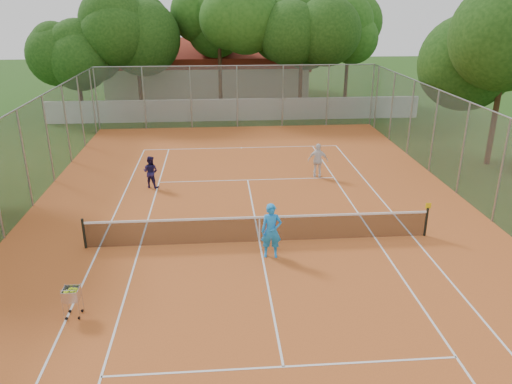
{
  "coord_description": "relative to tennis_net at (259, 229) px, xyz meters",
  "views": [
    {
      "loc": [
        -1.37,
        -15.56,
        7.9
      ],
      "look_at": [
        0.0,
        1.5,
        1.3
      ],
      "focal_mm": 35.0,
      "sensor_mm": 36.0,
      "label": 1
    }
  ],
  "objects": [
    {
      "name": "player_near",
      "position": [
        0.29,
        -1.09,
        0.43
      ],
      "size": [
        0.71,
        0.49,
        1.84
      ],
      "primitive_type": "imported",
      "rotation": [
        0.0,
        0.0,
        -0.08
      ],
      "color": "#1B89EC",
      "rests_on": "court_pad"
    },
    {
      "name": "court_pad",
      "position": [
        0.0,
        0.0,
        -0.5
      ],
      "size": [
        18.0,
        34.0,
        0.02
      ],
      "primitive_type": "cube",
      "color": "#C25E25",
      "rests_on": "ground"
    },
    {
      "name": "tennis_net",
      "position": [
        0.0,
        0.0,
        0.0
      ],
      "size": [
        11.88,
        0.1,
        0.98
      ],
      "primitive_type": "cube",
      "color": "black",
      "rests_on": "court_pad"
    },
    {
      "name": "clubhouse",
      "position": [
        -2.0,
        29.0,
        1.69
      ],
      "size": [
        16.4,
        9.0,
        4.4
      ],
      "primitive_type": "cube",
      "color": "beige",
      "rests_on": "ground"
    },
    {
      "name": "ball_hopper",
      "position": [
        -5.3,
        -3.99,
        -0.03
      ],
      "size": [
        0.53,
        0.53,
        0.92
      ],
      "primitive_type": "cube",
      "rotation": [
        0.0,
        0.0,
        -0.21
      ],
      "color": "silver",
      "rests_on": "court_pad"
    },
    {
      "name": "tropical_trees",
      "position": [
        0.0,
        22.0,
        4.49
      ],
      "size": [
        29.0,
        19.0,
        10.0
      ],
      "primitive_type": "cube",
      "color": "#14340D",
      "rests_on": "ground"
    },
    {
      "name": "perimeter_fence",
      "position": [
        0.0,
        0.0,
        1.49
      ],
      "size": [
        18.0,
        34.0,
        4.0
      ],
      "primitive_type": "cube",
      "color": "slate",
      "rests_on": "ground"
    },
    {
      "name": "player_far_left",
      "position": [
        -4.37,
        5.8,
        0.24
      ],
      "size": [
        0.86,
        0.77,
        1.45
      ],
      "primitive_type": "imported",
      "rotation": [
        0.0,
        0.0,
        2.78
      ],
      "color": "#1D1644",
      "rests_on": "court_pad"
    },
    {
      "name": "player_far_right",
      "position": [
        3.35,
        6.6,
        0.33
      ],
      "size": [
        1.02,
        0.62,
        1.63
      ],
      "primitive_type": "imported",
      "rotation": [
        0.0,
        0.0,
        2.89
      ],
      "color": "white",
      "rests_on": "court_pad"
    },
    {
      "name": "court_lines",
      "position": [
        0.0,
        0.0,
        -0.49
      ],
      "size": [
        10.98,
        23.78,
        0.01
      ],
      "primitive_type": "cube",
      "color": "white",
      "rests_on": "court_pad"
    },
    {
      "name": "boundary_wall",
      "position": [
        0.0,
        19.0,
        0.24
      ],
      "size": [
        26.0,
        0.3,
        1.5
      ],
      "primitive_type": "cube",
      "color": "silver",
      "rests_on": "ground"
    },
    {
      "name": "ground",
      "position": [
        0.0,
        0.0,
        -0.51
      ],
      "size": [
        120.0,
        120.0,
        0.0
      ],
      "primitive_type": "plane",
      "color": "#1C3C10",
      "rests_on": "ground"
    }
  ]
}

